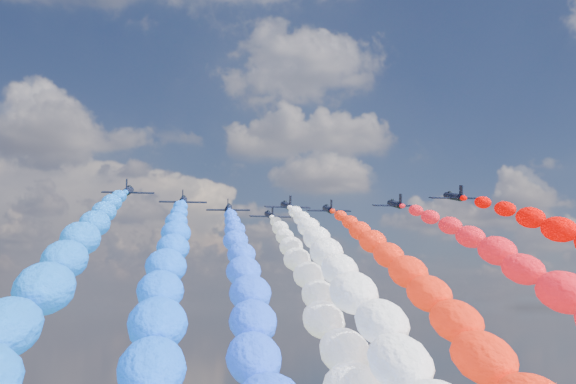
{
  "coord_description": "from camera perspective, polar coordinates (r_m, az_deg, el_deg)",
  "views": [
    {
      "loc": [
        -17.65,
        -144.11,
        82.72
      ],
      "look_at": [
        0.0,
        4.0,
        106.97
      ],
      "focal_mm": 44.55,
      "sensor_mm": 36.0,
      "label": 1
    }
  ],
  "objects": [
    {
      "name": "jet_2",
      "position": [
        162.25,
        -4.77,
        -1.32
      ],
      "size": [
        10.72,
        14.15,
        5.58
      ],
      "primitive_type": null,
      "rotation": [
        0.21,
        0.0,
        -0.07
      ],
      "color": "black"
    },
    {
      "name": "trail_1",
      "position": [
        83.48,
        -9.88,
        -8.5
      ],
      "size": [
        6.94,
        128.2,
        47.37
      ],
      "primitive_type": null,
      "color": "blue"
    },
    {
      "name": "jet_1",
      "position": [
        151.18,
        -8.36,
        -0.67
      ],
      "size": [
        9.88,
        13.55,
        5.58
      ],
      "primitive_type": null,
      "rotation": [
        0.21,
        0.0,
        0.0
      ],
      "color": "black"
    },
    {
      "name": "trail_5",
      "position": [
        97.14,
        10.2,
        -8.57
      ],
      "size": [
        6.94,
        128.2,
        47.37
      ],
      "primitive_type": null,
      "color": "red"
    },
    {
      "name": "trail_3",
      "position": [
        90.14,
        4.86,
        -8.64
      ],
      "size": [
        6.94,
        128.2,
        47.37
      ],
      "primitive_type": null,
      "color": "white"
    },
    {
      "name": "trail_2",
      "position": [
        94.68,
        -3.47,
        -8.69
      ],
      "size": [
        6.94,
        128.2,
        47.37
      ],
      "primitive_type": null,
      "color": "blue"
    },
    {
      "name": "jet_0",
      "position": [
        140.73,
        -12.62,
        0.09
      ],
      "size": [
        10.23,
        13.8,
        5.58
      ],
      "primitive_type": null,
      "rotation": [
        0.21,
        0.0,
        0.03
      ],
      "color": "black"
    },
    {
      "name": "jet_4",
      "position": [
        173.25,
        -1.47,
        -1.85
      ],
      "size": [
        10.5,
        13.99,
        5.58
      ],
      "primitive_type": null,
      "rotation": [
        0.21,
        0.0,
        0.05
      ],
      "color": "black"
    },
    {
      "name": "jet_6",
      "position": [
        156.59,
        8.55,
        -0.96
      ],
      "size": [
        10.18,
        13.77,
        5.58
      ],
      "primitive_type": null,
      "rotation": [
        0.21,
        0.0,
        -0.02
      ],
      "color": "black"
    },
    {
      "name": "jet_7",
      "position": [
        148.1,
        13.07,
        -0.35
      ],
      "size": [
        10.23,
        13.81,
        5.58
      ],
      "primitive_type": null,
      "rotation": [
        0.21,
        0.0,
        -0.03
      ],
      "color": "black"
    },
    {
      "name": "trail_6",
      "position": [
        92.96,
        19.75,
        -8.16
      ],
      "size": [
        6.94,
        128.2,
        47.37
      ],
      "primitive_type": null,
      "color": "red"
    },
    {
      "name": "jet_3",
      "position": [
        157.05,
        -0.1,
        -1.09
      ],
      "size": [
        10.48,
        13.98,
        5.58
      ],
      "primitive_type": null,
      "rotation": [
        0.21,
        0.0,
        0.05
      ],
      "color": "black"
    },
    {
      "name": "jet_5",
      "position": [
        163.07,
        3.23,
        -1.38
      ],
      "size": [
        10.21,
        13.79,
        5.58
      ],
      "primitive_type": null,
      "rotation": [
        0.21,
        0.0,
        -0.03
      ],
      "color": "black"
    },
    {
      "name": "trail_4",
      "position": [
        106.17,
        1.84,
        -8.76
      ],
      "size": [
        6.94,
        128.2,
        47.37
      ],
      "primitive_type": null,
      "color": "silver"
    },
    {
      "name": "trail_0",
      "position": [
        73.54,
        -18.35,
        -8.09
      ],
      "size": [
        6.94,
        128.2,
        47.37
      ],
      "primitive_type": null,
      "color": "blue"
    }
  ]
}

